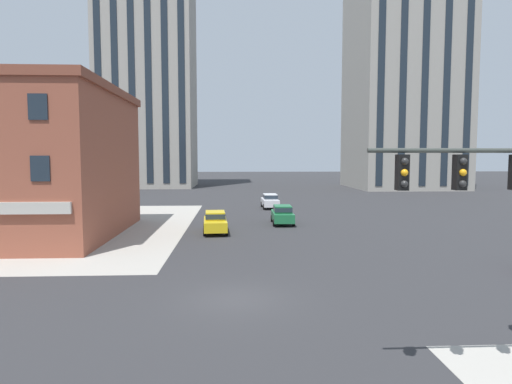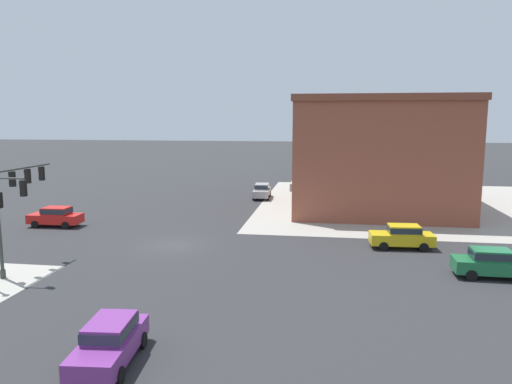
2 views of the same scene
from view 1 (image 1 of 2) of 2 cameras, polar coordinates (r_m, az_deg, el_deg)
name	(u,v)px [view 1 (image 1 of 2)]	position (r m, az deg, el deg)	size (l,w,h in m)	color
ground_plane	(236,299)	(19.20, -2.61, -13.62)	(320.00, 320.00, 0.00)	#2D2D30
sidewalk_far_corner	(0,227)	(43.55, -30.14, -3.97)	(32.00, 32.00, 0.02)	#A8A399
car_main_northbound_near	(270,200)	(51.54, 1.83, -1.09)	(1.99, 4.45, 1.68)	silver
car_main_northbound_far	(215,221)	(35.10, -5.29, -3.77)	(2.09, 4.50, 1.68)	gold
car_main_southbound_near	(282,214)	(39.49, 3.44, -2.83)	(1.96, 4.43, 1.68)	#1E6B3D
residential_tower_skyline_right	(404,59)	(92.61, 18.52, 15.99)	(19.38, 20.23, 49.39)	#9E998E
residential_tower_skyline_left	(147,44)	(94.26, -13.84, 18.04)	(18.32, 15.62, 56.32)	#9E998E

